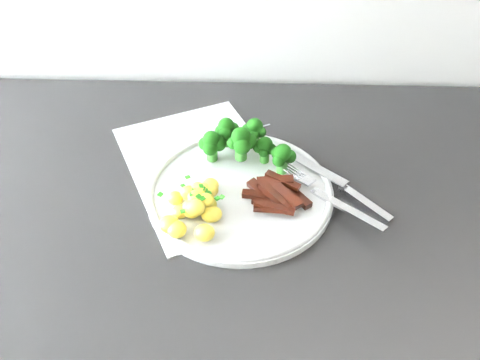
% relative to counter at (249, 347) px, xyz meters
% --- Properties ---
extents(counter, '(2.45, 0.61, 0.92)m').
position_rel_counter_xyz_m(counter, '(0.00, 0.00, 0.00)').
color(counter, black).
rests_on(counter, ground).
extents(recipe_paper, '(0.34, 0.38, 0.00)m').
position_rel_counter_xyz_m(recipe_paper, '(-0.08, 0.05, 0.46)').
color(recipe_paper, white).
rests_on(recipe_paper, counter).
extents(plate, '(0.28, 0.28, 0.02)m').
position_rel_counter_xyz_m(plate, '(-0.02, -0.01, 0.47)').
color(plate, silver).
rests_on(plate, counter).
extents(broccoli, '(0.15, 0.09, 0.07)m').
position_rel_counter_xyz_m(broccoli, '(-0.02, 0.06, 0.51)').
color(broccoli, '#26601C').
rests_on(broccoli, plate).
extents(potatoes, '(0.09, 0.12, 0.04)m').
position_rel_counter_xyz_m(potatoes, '(-0.08, -0.06, 0.48)').
color(potatoes, yellow).
rests_on(potatoes, plate).
extents(beef_strips, '(0.10, 0.08, 0.03)m').
position_rel_counter_xyz_m(beef_strips, '(0.03, -0.03, 0.48)').
color(beef_strips, black).
rests_on(beef_strips, plate).
extents(fork, '(0.14, 0.14, 0.02)m').
position_rel_counter_xyz_m(fork, '(0.11, -0.03, 0.48)').
color(fork, silver).
rests_on(fork, plate).
extents(knife, '(0.15, 0.15, 0.02)m').
position_rel_counter_xyz_m(knife, '(0.15, -0.01, 0.47)').
color(knife, silver).
rests_on(knife, plate).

